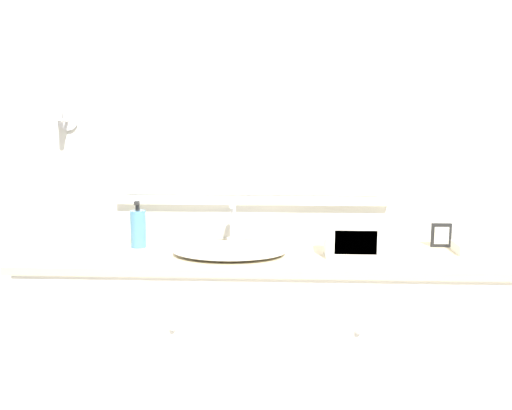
{
  "coord_description": "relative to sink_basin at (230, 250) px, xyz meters",
  "views": [
    {
      "loc": [
        0.06,
        -1.99,
        1.46
      ],
      "look_at": [
        -0.05,
        0.27,
        1.11
      ],
      "focal_mm": 40.0,
      "sensor_mm": 36.0,
      "label": 1
    }
  ],
  "objects": [
    {
      "name": "hand_towel_near_sink",
      "position": [
        0.99,
        0.06,
        0.0
      ],
      "size": [
        0.14,
        0.13,
        0.04
      ],
      "color": "silver",
      "rests_on": "vanity_counter"
    },
    {
      "name": "sink_basin",
      "position": [
        0.0,
        0.0,
        0.0
      ],
      "size": [
        0.46,
        0.38,
        0.19
      ],
      "color": "silver",
      "rests_on": "vanity_counter"
    },
    {
      "name": "appliance_box",
      "position": [
        0.5,
        -0.01,
        0.05
      ],
      "size": [
        0.23,
        0.13,
        0.14
      ],
      "color": "white",
      "rests_on": "vanity_counter"
    },
    {
      "name": "wall_back",
      "position": [
        0.15,
        0.31,
        0.35
      ],
      "size": [
        8.0,
        0.18,
        2.55
      ],
      "color": "silver",
      "rests_on": "ground_plane"
    },
    {
      "name": "picture_frame",
      "position": [
        0.89,
        0.17,
        0.03
      ],
      "size": [
        0.08,
        0.01,
        0.1
      ],
      "color": "black",
      "rests_on": "vanity_counter"
    },
    {
      "name": "vanity_counter",
      "position": [
        0.15,
        0.02,
        -0.47
      ],
      "size": [
        1.96,
        0.54,
        0.91
      ],
      "color": "white",
      "rests_on": "ground_plane"
    },
    {
      "name": "soap_bottle",
      "position": [
        -0.4,
        0.11,
        0.06
      ],
      "size": [
        0.07,
        0.07,
        0.2
      ],
      "color": "teal",
      "rests_on": "vanity_counter"
    }
  ]
}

